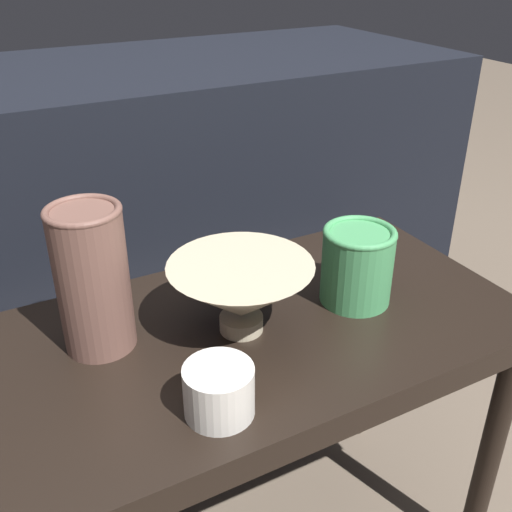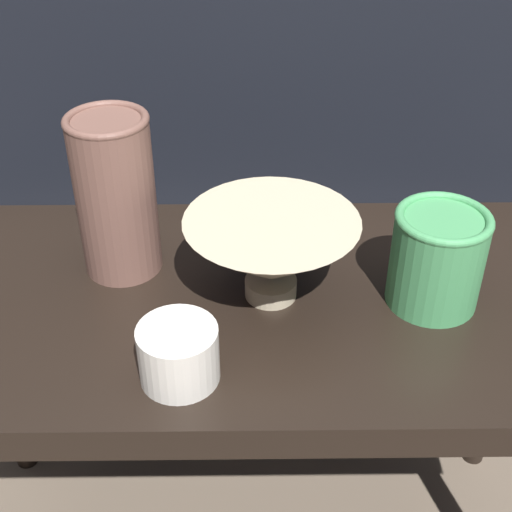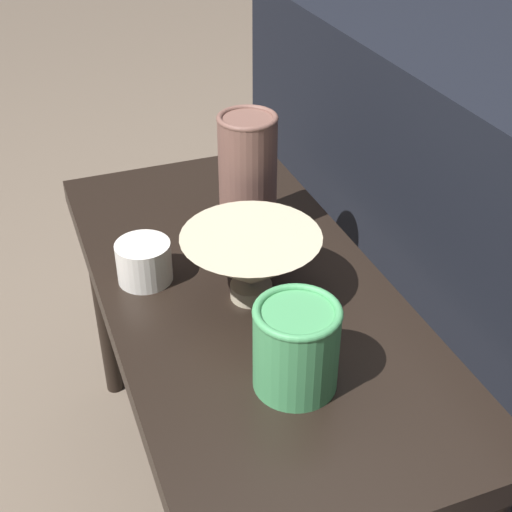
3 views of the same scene
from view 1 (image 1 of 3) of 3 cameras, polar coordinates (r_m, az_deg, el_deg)
name	(u,v)px [view 1 (image 1 of 3)]	position (r m, az deg, el deg)	size (l,w,h in m)	color
table	(226,368)	(0.84, -2.84, -10.58)	(0.84, 0.40, 0.49)	black
couch_backdrop	(119,250)	(1.29, -12.95, 0.56)	(1.41, 0.50, 0.75)	black
bowl	(242,293)	(0.78, -1.34, -3.55)	(0.19, 0.19, 0.10)	#C1B293
vase_textured_left	(92,278)	(0.76, -15.33, -2.02)	(0.09, 0.09, 0.19)	brown
vase_colorful_right	(357,264)	(0.86, 9.62, -0.75)	(0.10, 0.10, 0.11)	#47995B
cup	(219,391)	(0.67, -3.55, -12.70)	(0.08, 0.08, 0.06)	silver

